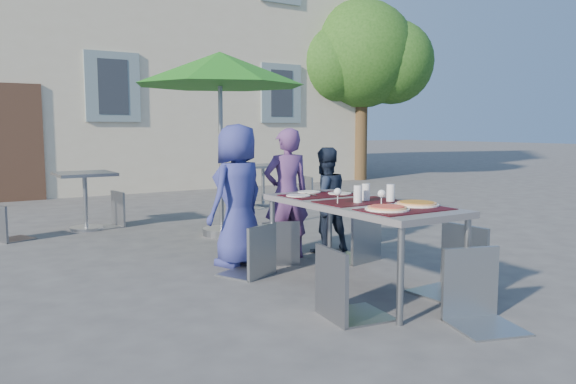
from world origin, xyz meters
TOP-DOWN VIEW (x-y plane):
  - ground at (0.00, 0.00)m, footprint 90.00×90.00m
  - tree at (6.55, 7.54)m, footprint 3.60×3.00m
  - dining_table at (-0.15, -0.47)m, footprint 0.80×1.85m
  - pizza_near_left at (-0.29, -0.98)m, footprint 0.34×0.34m
  - pizza_near_right at (0.08, -0.92)m, footprint 0.35×0.35m
  - glassware at (-0.11, -0.55)m, footprint 0.53×0.38m
  - place_settings at (-0.15, 0.15)m, footprint 0.69×0.47m
  - child_0 at (-0.63, 0.83)m, footprint 0.81×0.68m
  - child_1 at (-0.05, 0.83)m, footprint 0.55×0.41m
  - child_2 at (0.46, 0.86)m, footprint 0.59×0.37m
  - chair_0 at (-0.71, 0.36)m, footprint 0.54×0.54m
  - chair_1 at (-0.26, 0.63)m, footprint 0.49×0.49m
  - chair_2 at (0.49, 0.30)m, footprint 0.53×0.54m
  - chair_3 at (-0.73, -1.02)m, footprint 0.50×0.50m
  - chair_4 at (0.47, -0.99)m, footprint 0.49×0.48m
  - chair_5 at (0.00, -1.60)m, footprint 0.56×0.56m
  - patio_umbrella at (-0.07, 2.35)m, footprint 2.14×2.14m
  - cafe_table_0 at (-1.46, 3.68)m, footprint 0.73×0.73m
  - bg_chair_l_0 at (-2.45, 3.42)m, footprint 0.49×0.49m
  - bg_chair_r_0 at (-1.10, 3.75)m, footprint 0.47×0.46m
  - cafe_table_1 at (1.82, 4.57)m, footprint 0.67×0.67m
  - bg_chair_l_1 at (1.32, 4.26)m, footprint 0.42×0.42m
  - bg_chair_r_1 at (2.50, 4.30)m, footprint 0.49×0.49m

SIDE VIEW (x-z plane):
  - ground at x=0.00m, z-range 0.00..0.00m
  - cafe_table_1 at x=1.82m, z-range 0.12..0.84m
  - chair_1 at x=-0.26m, z-range 0.07..0.92m
  - bg_chair_l_0 at x=-2.45m, z-range 0.07..0.92m
  - bg_chair_l_1 at x=1.32m, z-range 0.07..0.93m
  - bg_chair_r_0 at x=-1.10m, z-range 0.08..1.00m
  - chair_0 at x=-0.71m, z-range 0.08..1.01m
  - cafe_table_0 at x=-1.46m, z-range 0.16..0.94m
  - bg_chair_r_1 at x=2.50m, z-range 0.08..1.02m
  - child_2 at x=0.46m, z-range 0.00..1.16m
  - chair_3 at x=-0.73m, z-range 0.09..1.08m
  - chair_5 at x=0.00m, z-range 0.09..1.08m
  - chair_2 at x=0.49m, z-range 0.09..1.11m
  - chair_4 at x=0.47m, z-range 0.10..1.16m
  - child_1 at x=-0.05m, z-range 0.00..1.37m
  - dining_table at x=-0.15m, z-range 0.32..1.07m
  - child_0 at x=-0.63m, z-range 0.00..1.41m
  - place_settings at x=-0.15m, z-range 0.76..0.77m
  - pizza_near_left at x=-0.29m, z-range 0.75..0.78m
  - pizza_near_right at x=0.08m, z-range 0.75..0.78m
  - glassware at x=-0.11m, z-range 0.75..0.90m
  - patio_umbrella at x=-0.07m, z-range 0.92..3.24m
  - tree at x=6.55m, z-range 0.90..5.60m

